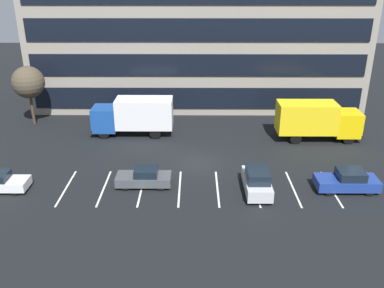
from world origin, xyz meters
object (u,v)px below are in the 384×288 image
at_px(sedan_white, 0,182).
at_px(bare_tree, 28,82).
at_px(sedan_charcoal, 144,178).
at_px(box_truck_blue, 134,115).
at_px(sedan_navy, 347,181).
at_px(box_truck_yellow_all, 317,119).
at_px(suv_silver, 257,181).

height_order(sedan_white, bare_tree, bare_tree).
relative_size(sedan_charcoal, sedan_white, 1.02).
bearing_deg(sedan_white, box_truck_blue, 53.02).
height_order(box_truck_blue, sedan_navy, box_truck_blue).
distance_m(sedan_charcoal, sedan_white, 10.47).
height_order(box_truck_blue, sedan_charcoal, box_truck_blue).
bearing_deg(bare_tree, sedan_white, -79.74).
relative_size(box_truck_yellow_all, sedan_charcoal, 1.92).
height_order(sedan_navy, sedan_charcoal, sedan_navy).
relative_size(box_truck_yellow_all, box_truck_blue, 1.00).
bearing_deg(box_truck_blue, box_truck_yellow_all, -3.87).
xyz_separation_m(box_truck_yellow_all, suv_silver, (-6.88, -10.10, -1.12)).
bearing_deg(bare_tree, box_truck_yellow_all, -8.27).
xyz_separation_m(sedan_charcoal, suv_silver, (8.21, -0.91, 0.22)).
xyz_separation_m(box_truck_blue, bare_tree, (-10.91, 2.92, 2.39)).
bearing_deg(sedan_navy, sedan_charcoal, 177.84).
distance_m(sedan_navy, sedan_charcoal, 14.84).
bearing_deg(sedan_white, sedan_charcoal, 4.13).
xyz_separation_m(box_truck_yellow_all, sedan_navy, (-0.26, -9.75, -1.27)).
relative_size(sedan_charcoal, suv_silver, 0.97).
bearing_deg(box_truck_yellow_all, sedan_charcoal, -148.65).
xyz_separation_m(suv_silver, bare_tree, (-21.19, 14.18, 3.51)).
bearing_deg(sedan_white, sedan_navy, 0.44).
bearing_deg(sedan_white, box_truck_yellow_all, 21.29).
bearing_deg(sedan_charcoal, box_truck_yellow_all, 31.35).
distance_m(suv_silver, bare_tree, 25.74).
height_order(sedan_navy, suv_silver, suv_silver).
height_order(box_truck_yellow_all, box_truck_blue, same).
xyz_separation_m(sedan_charcoal, bare_tree, (-12.98, 13.27, 3.74)).
height_order(box_truck_yellow_all, sedan_white, box_truck_yellow_all).
xyz_separation_m(sedan_navy, sedan_charcoal, (-14.83, 0.56, -0.07)).
bearing_deg(box_truck_yellow_all, sedan_navy, -91.53).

